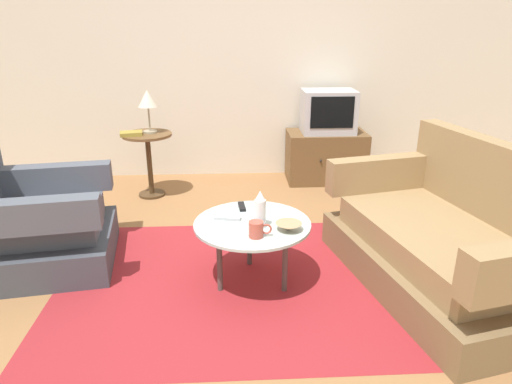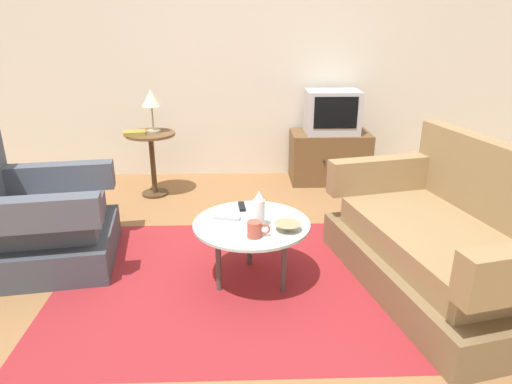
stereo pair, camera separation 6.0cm
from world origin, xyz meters
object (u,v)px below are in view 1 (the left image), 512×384
object	(u,v)px
armchair	(34,225)
book	(131,134)
tv_remote_dark	(242,207)
television	(328,111)
tv_remote_silver	(227,218)
mug	(257,229)
tv_stand	(326,156)
couch	(448,243)
bowl	(289,227)
side_table	(148,152)
table_lamp	(148,101)
vase	(260,210)
coffee_table	(252,228)

from	to	relation	value
armchair	book	xyz separation A→B (m)	(0.45, 1.28, 0.35)
armchair	tv_remote_dark	xyz separation A→B (m)	(1.46, -0.07, 0.14)
television	tv_remote_dark	world-z (taller)	television
tv_remote_dark	tv_remote_silver	xyz separation A→B (m)	(-0.10, -0.19, 0.00)
mug	tv_stand	bearing A→B (deg)	68.70
couch	bowl	size ratio (longest dim) A/B	10.63
television	book	distance (m)	2.01
tv_stand	television	world-z (taller)	television
armchair	side_table	distance (m)	1.48
armchair	bowl	xyz separation A→B (m)	(1.74, -0.44, 0.15)
side_table	tv_stand	xyz separation A→B (m)	(1.83, 0.37, -0.19)
couch	tv_remote_silver	size ratio (longest dim) A/B	9.70
armchair	table_lamp	bearing A→B (deg)	147.34
side_table	bowl	bearing A→B (deg)	-57.17
tv_remote_dark	couch	bearing A→B (deg)	-109.56
couch	tv_remote_dark	size ratio (longest dim) A/B	12.20
television	vase	distance (m)	2.27
armchair	mug	xyz separation A→B (m)	(1.54, -0.52, 0.18)
table_lamp	tv_remote_silver	world-z (taller)	table_lamp
side_table	tv_stand	bearing A→B (deg)	11.48
side_table	television	size ratio (longest dim) A/B	1.16
couch	side_table	world-z (taller)	couch
tv_stand	mug	xyz separation A→B (m)	(-0.87, -2.24, 0.22)
tv_stand	tv_remote_silver	bearing A→B (deg)	-118.00
couch	mug	world-z (taller)	couch
side_table	vase	xyz separation A→B (m)	(0.98, -1.73, 0.10)
bowl	tv_remote_silver	xyz separation A→B (m)	(-0.38, 0.19, -0.01)
table_lamp	bowl	distance (m)	2.19
television	table_lamp	world-z (taller)	table_lamp
tv_remote_dark	mug	bearing A→B (deg)	-175.35
armchair	bowl	distance (m)	1.81
tv_stand	table_lamp	bearing A→B (deg)	-169.19
mug	coffee_table	bearing A→B (deg)	94.98
book	bowl	bearing A→B (deg)	-64.67
tv_remote_dark	table_lamp	bearing A→B (deg)	25.20
tv_remote_silver	armchair	bearing A→B (deg)	-178.87
tv_stand	bowl	size ratio (longest dim) A/B	4.98
television	armchair	bearing A→B (deg)	-144.58
coffee_table	table_lamp	distance (m)	1.99
tv_stand	mug	size ratio (longest dim) A/B	5.92
tv_stand	book	distance (m)	2.05
couch	tv_remote_silver	xyz separation A→B (m)	(-1.43, 0.15, 0.14)
coffee_table	book	world-z (taller)	book
mug	book	distance (m)	2.11
coffee_table	tv_remote_dark	xyz separation A→B (m)	(-0.06, 0.25, 0.05)
side_table	table_lamp	size ratio (longest dim) A/B	1.55
couch	television	size ratio (longest dim) A/B	3.23
coffee_table	mug	size ratio (longest dim) A/B	5.40
tv_stand	table_lamp	size ratio (longest dim) A/B	2.03
armchair	couch	distance (m)	2.82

